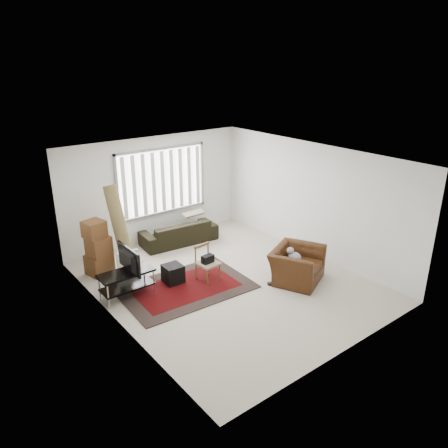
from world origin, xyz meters
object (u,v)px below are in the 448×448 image
at_px(sofa, 179,229).
at_px(moving_boxes, 98,250).
at_px(tv_stand, 127,279).
at_px(side_chair, 207,261).
at_px(armchair, 297,263).

bearing_deg(sofa, moving_boxes, 15.09).
bearing_deg(sofa, tv_stand, 41.95).
bearing_deg(side_chair, sofa, 68.05).
distance_m(tv_stand, sofa, 2.82).
bearing_deg(armchair, sofa, 80.31).
height_order(moving_boxes, sofa, moving_boxes).
distance_m(tv_stand, moving_boxes, 1.30).
bearing_deg(tv_stand, moving_boxes, 91.80).
distance_m(tv_stand, armchair, 3.55).
height_order(tv_stand, armchair, armchair).
distance_m(sofa, side_chair, 2.18).
relative_size(sofa, side_chair, 2.49).
height_order(moving_boxes, armchair, moving_boxes).
height_order(tv_stand, moving_boxes, moving_boxes).
xyz_separation_m(sofa, armchair, (0.89, -3.27, 0.04)).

